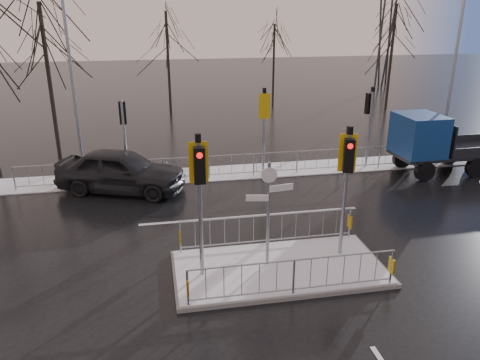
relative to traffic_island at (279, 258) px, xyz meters
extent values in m
plane|color=black|center=(0.01, -0.01, -0.39)|extent=(120.00, 120.00, 0.00)
cube|color=white|center=(0.01, 8.59, -0.37)|extent=(30.00, 2.00, 0.04)
cube|color=silver|center=(0.01, 3.79, -0.39)|extent=(8.00, 0.15, 0.01)
cube|color=slate|center=(0.01, -0.01, -0.33)|extent=(6.00, 3.00, 0.12)
cube|color=white|center=(0.01, -0.01, -0.26)|extent=(5.85, 2.85, 0.03)
cube|color=gold|center=(-2.69, -1.39, 0.28)|extent=(0.05, 0.28, 0.42)
cube|color=gold|center=(2.71, -1.39, 0.28)|extent=(0.05, 0.28, 0.42)
cube|color=gold|center=(-2.69, 1.37, 0.28)|extent=(0.05, 0.28, 0.42)
cube|color=gold|center=(2.71, 1.37, 0.28)|extent=(0.05, 0.28, 0.42)
cylinder|color=gray|center=(-2.19, -0.01, 1.63)|extent=(0.11, 0.11, 3.80)
cube|color=black|center=(-2.19, -0.19, 2.98)|extent=(0.28, 0.22, 0.95)
cylinder|color=red|center=(-2.19, -0.30, 3.28)|extent=(0.16, 0.04, 0.16)
cube|color=gold|center=(-2.19, 0.06, 2.98)|extent=(0.50, 0.03, 1.10)
cube|color=black|center=(-2.19, -0.01, 3.65)|extent=(0.14, 0.14, 0.22)
cylinder|color=gray|center=(2.01, 0.39, 1.58)|extent=(0.11, 0.11, 3.70)
cube|color=black|center=(1.96, 0.22, 2.88)|extent=(0.33, 0.28, 0.95)
cylinder|color=red|center=(1.94, 0.11, 3.18)|extent=(0.16, 0.08, 0.16)
cube|color=gold|center=(2.03, 0.46, 2.88)|extent=(0.49, 0.16, 1.10)
cube|color=black|center=(2.01, 0.39, 3.55)|extent=(0.14, 0.14, 0.22)
cylinder|color=gray|center=(-0.29, 0.19, 1.28)|extent=(0.09, 0.09, 3.10)
cube|color=silver|center=(0.06, 0.19, 2.08)|extent=(0.70, 0.14, 0.18)
cube|color=silver|center=(-0.61, 0.19, 1.83)|extent=(0.62, 0.15, 0.18)
cylinder|color=silver|center=(-0.29, 0.16, 2.48)|extent=(0.44, 0.03, 0.44)
cylinder|color=gray|center=(-4.49, 8.29, 1.40)|extent=(0.11, 0.11, 3.50)
cube|color=black|center=(-4.49, 8.47, 2.60)|extent=(0.28, 0.22, 0.95)
cylinder|color=red|center=(-4.49, 8.58, 2.90)|extent=(0.16, 0.04, 0.16)
cylinder|color=gray|center=(1.51, 8.29, 1.45)|extent=(0.11, 0.11, 3.60)
cube|color=black|center=(1.51, 8.47, 2.70)|extent=(0.28, 0.22, 0.95)
cylinder|color=red|center=(1.51, 8.58, 3.00)|extent=(0.16, 0.04, 0.16)
cube|color=gold|center=(1.51, 8.22, 2.70)|extent=(0.50, 0.03, 1.10)
cube|color=black|center=(1.51, 8.29, 3.37)|extent=(0.14, 0.14, 0.22)
cylinder|color=gray|center=(6.51, 8.29, 1.40)|extent=(0.11, 0.11, 3.50)
cube|color=black|center=(6.46, 8.46, 2.60)|extent=(0.33, 0.28, 0.95)
cylinder|color=red|center=(6.44, 8.57, 2.90)|extent=(0.16, 0.08, 0.16)
cube|color=black|center=(6.51, 8.29, 3.27)|extent=(0.14, 0.14, 0.22)
imported|color=black|center=(-4.67, 7.19, 0.49)|extent=(5.59, 3.80, 1.77)
cylinder|color=black|center=(8.15, 6.00, 0.05)|extent=(0.89, 0.29, 0.89)
cylinder|color=black|center=(8.11, 7.87, 0.05)|extent=(0.89, 0.29, 0.89)
cylinder|color=black|center=(10.64, 6.06, 0.05)|extent=(0.89, 0.29, 0.89)
cylinder|color=black|center=(10.60, 7.92, 0.05)|extent=(0.89, 0.29, 0.89)
cube|color=black|center=(10.26, 6.98, 0.48)|extent=(5.91, 2.17, 0.14)
cube|color=navy|center=(8.22, 6.94, 1.44)|extent=(1.82, 2.17, 1.78)
cube|color=black|center=(9.08, 6.96, 1.79)|extent=(0.08, 1.78, 0.98)
cube|color=#2D3033|center=(7.69, 6.92, 0.45)|extent=(0.15, 2.04, 0.31)
cube|color=black|center=(11.24, 7.00, 0.60)|extent=(3.96, 2.22, 0.11)
cube|color=black|center=(9.33, 6.96, 1.31)|extent=(0.12, 2.13, 1.33)
cylinder|color=black|center=(-7.99, 12.49, 3.29)|extent=(0.20, 0.20, 7.36)
cylinder|color=black|center=(-1.99, 21.99, 3.06)|extent=(0.19, 0.19, 6.90)
cylinder|color=black|center=(6.01, 23.99, 2.60)|extent=(0.16, 0.16, 5.98)
cylinder|color=black|center=(14.01, 20.99, 3.29)|extent=(0.20, 0.20, 7.36)
cylinder|color=gray|center=(10.51, 8.49, 3.61)|extent=(0.14, 0.14, 8.00)
cylinder|color=gray|center=(-6.49, 9.49, 3.71)|extent=(0.14, 0.14, 8.20)
camera|label=1|loc=(-3.25, -11.28, 6.68)|focal=35.00mm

